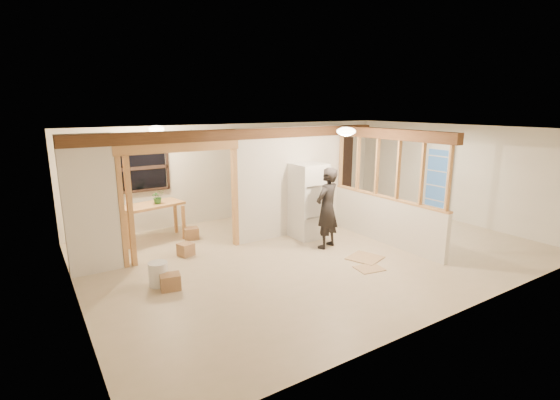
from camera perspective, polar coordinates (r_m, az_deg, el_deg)
floor at (r=8.62m, az=4.95°, el=-7.03°), size 9.00×6.50×0.01m
ceiling at (r=8.11m, az=5.30°, el=9.84°), size 9.00×6.50×0.01m
wall_back at (r=10.98m, az=-5.31°, el=4.11°), size 9.00×0.01×2.50m
wall_front at (r=6.12m, az=24.07°, el=-4.23°), size 9.00×0.01×2.50m
wall_left at (r=6.63m, az=-27.45°, el=-3.29°), size 0.01×6.50×2.50m
wall_right at (r=11.55m, az=23.13°, el=3.56°), size 0.01×6.50×2.50m
partition_left_stub at (r=7.84m, az=-25.07°, el=-0.71°), size 0.90×0.12×2.50m
partition_center at (r=9.34m, az=1.59°, el=2.58°), size 2.80×0.12×2.50m
doorway_frame at (r=8.23m, az=-13.57°, el=-0.29°), size 2.46×0.14×2.20m
header_beam_back at (r=8.59m, az=-5.08°, el=9.22°), size 7.00×0.18×0.22m
header_beam_right at (r=8.91m, az=15.16°, el=8.96°), size 0.18×3.30×0.22m
pony_wall at (r=9.22m, az=14.47°, el=-2.76°), size 0.12×3.20×1.00m
stud_partition at (r=8.99m, az=14.88°, el=4.38°), size 0.14×3.20×1.32m
window_back at (r=9.95m, az=-18.57°, el=4.31°), size 1.12×0.10×1.10m
french_door at (r=11.75m, az=21.20°, el=2.63°), size 0.12×0.86×2.00m
ceiling_dome_main at (r=7.92m, az=9.28°, el=9.50°), size 0.36×0.36×0.16m
ceiling_dome_util at (r=9.05m, az=-16.99°, el=9.54°), size 0.32×0.32×0.14m
hanging_bulb at (r=8.56m, az=-12.31°, el=7.62°), size 0.07×0.07×0.07m
refrigerator at (r=9.22m, az=4.00°, el=-0.12°), size 0.70×0.68×1.70m
woman at (r=8.56m, az=6.64°, el=-1.14°), size 0.73×0.59×1.73m
work_table at (r=9.49m, az=-17.46°, el=-2.99°), size 1.45×0.93×0.84m
potted_plant at (r=9.36m, az=-16.83°, el=0.44°), size 0.31×0.28×0.31m
shop_vac at (r=8.45m, az=-25.82°, el=-6.67°), size 0.54×0.54×0.57m
bookshelf at (r=12.52m, az=7.84°, el=4.07°), size 1.02×0.34×2.03m
bucket at (r=7.20m, az=-16.73°, el=-9.93°), size 0.40×0.40×0.41m
box_util_a at (r=9.43m, az=-12.36°, el=-4.61°), size 0.36×0.32×0.27m
box_util_b at (r=8.46m, az=-13.10°, el=-6.78°), size 0.34×0.34×0.25m
box_front at (r=7.03m, az=-15.16°, el=-11.05°), size 0.36×0.32×0.26m
floor_panel_near at (r=8.29m, az=11.86°, el=-7.98°), size 0.75×0.75×0.02m
floor_panel_far at (r=7.81m, az=12.44°, el=-9.38°), size 0.55×0.47×0.02m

